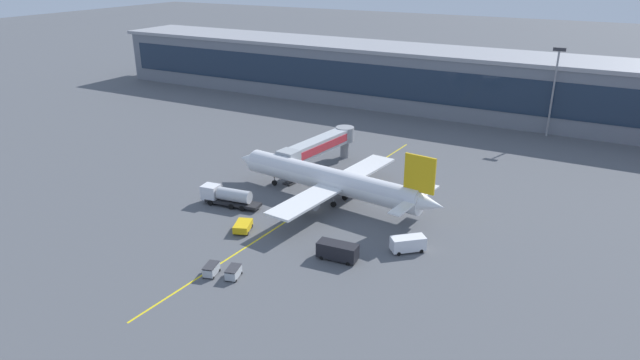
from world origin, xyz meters
TOP-DOWN VIEW (x-y plane):
  - ground_plane at (0.00, 0.00)m, footprint 700.00×700.00m
  - apron_lead_in_line at (-0.22, 2.00)m, footprint 5.00×79.88m
  - terminal_building at (-10.14, 76.57)m, footprint 198.55×21.61m
  - main_airliner at (1.84, 5.03)m, footprint 42.32×33.56m
  - jet_bridge at (-7.55, 18.35)m, footprint 6.29×22.55m
  - fuel_tanker at (-13.04, -5.16)m, footprint 11.03×3.81m
  - lavatory_truck at (12.13, -12.59)m, footprint 5.97×2.78m
  - pushback_tug at (-4.85, -11.79)m, footprint 3.50×4.37m
  - crew_van at (20.11, -5.61)m, footprint 5.13×4.90m
  - baggage_cart_0 at (-0.85, -24.51)m, footprint 2.20×2.96m
  - baggage_cart_1 at (2.24, -23.67)m, footprint 2.20×2.96m
  - apron_light_mast_0 at (29.20, 64.62)m, footprint 2.80×0.50m

SIDE VIEW (x-z plane):
  - ground_plane at x=0.00m, z-range 0.00..0.00m
  - apron_lead_in_line at x=-0.22m, z-range 0.00..0.01m
  - baggage_cart_0 at x=-0.85m, z-range 0.04..1.52m
  - baggage_cart_1 at x=2.24m, z-range 0.04..1.52m
  - pushback_tug at x=-4.85m, z-range 0.15..1.55m
  - crew_van at x=20.11m, z-range 0.16..2.46m
  - lavatory_truck at x=12.13m, z-range 0.17..2.67m
  - fuel_tanker at x=-13.04m, z-range 0.12..3.37m
  - main_airliner at x=1.84m, z-range -1.88..9.96m
  - jet_bridge at x=-7.55m, z-range 1.67..8.40m
  - terminal_building at x=-10.14m, z-range 0.02..16.51m
  - apron_light_mast_0 at x=29.20m, z-range 1.94..22.85m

